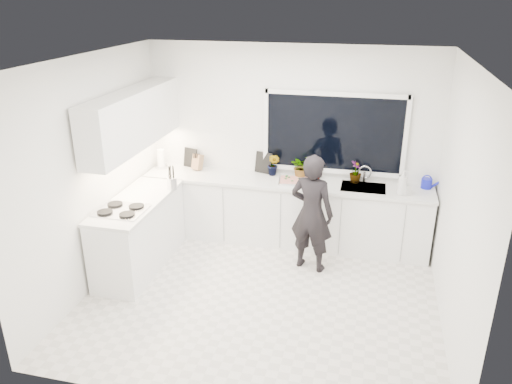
# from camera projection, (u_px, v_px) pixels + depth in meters

# --- Properties ---
(floor) EXTENTS (4.00, 3.50, 0.02)m
(floor) POSITION_uv_depth(u_px,v_px,m) (261.00, 297.00, 5.84)
(floor) COLOR beige
(floor) RESTS_ON ground
(wall_back) EXTENTS (4.00, 0.02, 2.70)m
(wall_back) POSITION_uv_depth(u_px,v_px,m) (290.00, 144.00, 6.91)
(wall_back) COLOR white
(wall_back) RESTS_ON ground
(wall_left) EXTENTS (0.02, 3.50, 2.70)m
(wall_left) POSITION_uv_depth(u_px,v_px,m) (92.00, 174.00, 5.77)
(wall_left) COLOR white
(wall_left) RESTS_ON ground
(wall_right) EXTENTS (0.02, 3.50, 2.70)m
(wall_right) POSITION_uv_depth(u_px,v_px,m) (460.00, 207.00, 4.89)
(wall_right) COLOR white
(wall_right) RESTS_ON ground
(ceiling) EXTENTS (4.00, 3.50, 0.02)m
(ceiling) POSITION_uv_depth(u_px,v_px,m) (262.00, 59.00, 4.82)
(ceiling) COLOR white
(ceiling) RESTS_ON wall_back
(window) EXTENTS (1.80, 0.02, 1.00)m
(window) POSITION_uv_depth(u_px,v_px,m) (334.00, 133.00, 6.68)
(window) COLOR black
(window) RESTS_ON wall_back
(base_cabinets_back) EXTENTS (3.92, 0.58, 0.88)m
(base_cabinets_back) POSITION_uv_depth(u_px,v_px,m) (284.00, 213.00, 6.98)
(base_cabinets_back) COLOR white
(base_cabinets_back) RESTS_ON floor
(base_cabinets_left) EXTENTS (0.58, 1.60, 0.88)m
(base_cabinets_left) POSITION_uv_depth(u_px,v_px,m) (139.00, 235.00, 6.35)
(base_cabinets_left) COLOR white
(base_cabinets_left) RESTS_ON floor
(countertop_back) EXTENTS (3.94, 0.62, 0.04)m
(countertop_back) POSITION_uv_depth(u_px,v_px,m) (285.00, 182.00, 6.80)
(countertop_back) COLOR silver
(countertop_back) RESTS_ON base_cabinets_back
(countertop_left) EXTENTS (0.62, 1.60, 0.04)m
(countertop_left) POSITION_uv_depth(u_px,v_px,m) (136.00, 201.00, 6.18)
(countertop_left) COLOR silver
(countertop_left) RESTS_ON base_cabinets_left
(upper_cabinets) EXTENTS (0.34, 2.10, 0.70)m
(upper_cabinets) POSITION_uv_depth(u_px,v_px,m) (133.00, 119.00, 6.16)
(upper_cabinets) COLOR white
(upper_cabinets) RESTS_ON wall_left
(sink) EXTENTS (0.58, 0.42, 0.14)m
(sink) POSITION_uv_depth(u_px,v_px,m) (363.00, 191.00, 6.59)
(sink) COLOR silver
(sink) RESTS_ON countertop_back
(faucet) EXTENTS (0.03, 0.03, 0.22)m
(faucet) POSITION_uv_depth(u_px,v_px,m) (365.00, 174.00, 6.71)
(faucet) COLOR silver
(faucet) RESTS_ON countertop_back
(stovetop) EXTENTS (0.56, 0.48, 0.03)m
(stovetop) POSITION_uv_depth(u_px,v_px,m) (121.00, 210.00, 5.85)
(stovetop) COLOR black
(stovetop) RESTS_ON countertop_left
(person) EXTENTS (0.63, 0.49, 1.53)m
(person) POSITION_uv_depth(u_px,v_px,m) (312.00, 213.00, 6.18)
(person) COLOR black
(person) RESTS_ON floor
(pizza_tray) EXTENTS (0.50, 0.39, 0.03)m
(pizza_tray) POSITION_uv_depth(u_px,v_px,m) (296.00, 181.00, 6.73)
(pizza_tray) COLOR #BABBBF
(pizza_tray) RESTS_ON countertop_back
(pizza) EXTENTS (0.45, 0.35, 0.01)m
(pizza) POSITION_uv_depth(u_px,v_px,m) (296.00, 180.00, 6.72)
(pizza) COLOR #B21719
(pizza) RESTS_ON pizza_tray
(watering_can) EXTENTS (0.18, 0.18, 0.13)m
(watering_can) POSITION_uv_depth(u_px,v_px,m) (426.00, 183.00, 6.51)
(watering_can) COLOR #1317B2
(watering_can) RESTS_ON countertop_back
(paper_towel_roll) EXTENTS (0.14, 0.14, 0.26)m
(paper_towel_roll) POSITION_uv_depth(u_px,v_px,m) (161.00, 159.00, 7.24)
(paper_towel_roll) COLOR white
(paper_towel_roll) RESTS_ON countertop_back
(knife_block) EXTENTS (0.16, 0.14, 0.22)m
(knife_block) POSITION_uv_depth(u_px,v_px,m) (198.00, 162.00, 7.17)
(knife_block) COLOR #9B7248
(knife_block) RESTS_ON countertop_back
(utensil_crock) EXTENTS (0.15, 0.15, 0.16)m
(utensil_crock) POSITION_uv_depth(u_px,v_px,m) (172.00, 183.00, 6.48)
(utensil_crock) COLOR silver
(utensil_crock) RESTS_ON countertop_left
(picture_frame_large) EXTENTS (0.22, 0.08, 0.28)m
(picture_frame_large) POSITION_uv_depth(u_px,v_px,m) (190.00, 158.00, 7.28)
(picture_frame_large) COLOR black
(picture_frame_large) RESTS_ON countertop_back
(picture_frame_small) EXTENTS (0.24, 0.10, 0.30)m
(picture_frame_small) POSITION_uv_depth(u_px,v_px,m) (263.00, 163.00, 7.03)
(picture_frame_small) COLOR black
(picture_frame_small) RESTS_ON countertop_back
(herb_plants) EXTENTS (1.32, 0.40, 0.33)m
(herb_plants) POSITION_uv_depth(u_px,v_px,m) (307.00, 167.00, 6.82)
(herb_plants) COLOR #26662D
(herb_plants) RESTS_ON countertop_back
(soap_bottles) EXTENTS (0.20, 0.18, 0.33)m
(soap_bottles) POSITION_uv_depth(u_px,v_px,m) (404.00, 184.00, 6.27)
(soap_bottles) COLOR #D8BF66
(soap_bottles) RESTS_ON countertop_back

